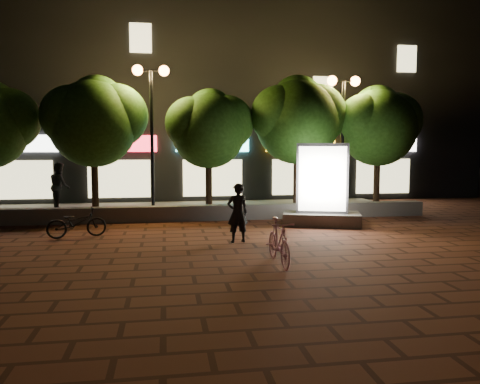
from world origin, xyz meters
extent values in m
plane|color=#592C1C|center=(0.00, 0.00, 0.00)|extent=(80.00, 80.00, 0.00)
cube|color=#615E5A|center=(0.00, 4.00, 0.25)|extent=(16.00, 0.45, 0.50)
cube|color=#615E5A|center=(0.00, 6.50, 0.04)|extent=(16.00, 5.00, 0.08)
cube|color=black|center=(0.00, 13.00, 5.00)|extent=(28.00, 8.00, 10.00)
cube|color=white|center=(-7.00, 8.94, 2.60)|extent=(3.20, 0.12, 0.70)
cube|color=beige|center=(-7.00, 8.94, 1.10)|extent=(2.60, 0.10, 1.60)
cube|color=red|center=(-3.00, 8.94, 2.60)|extent=(3.20, 0.12, 0.70)
cube|color=beige|center=(-3.00, 8.94, 1.10)|extent=(2.60, 0.10, 1.60)
cube|color=#5CEBE9|center=(1.00, 8.94, 2.60)|extent=(3.20, 0.12, 0.70)
cube|color=beige|center=(1.00, 8.94, 1.10)|extent=(2.60, 0.10, 1.60)
cube|color=#FFB20C|center=(5.00, 8.94, 2.60)|extent=(3.20, 0.12, 0.70)
cube|color=beige|center=(5.00, 8.94, 1.10)|extent=(2.60, 0.10, 1.60)
cube|color=beige|center=(9.00, 8.94, 2.60)|extent=(3.20, 0.12, 0.70)
cube|color=beige|center=(9.00, 8.94, 1.10)|extent=(2.60, 0.10, 1.60)
cube|color=beige|center=(-2.00, 8.94, 7.00)|extent=(0.90, 0.10, 1.20)
cube|color=beige|center=(6.00, 8.94, 5.00)|extent=(0.90, 0.10, 1.20)
cube|color=beige|center=(10.00, 8.94, 6.50)|extent=(0.90, 0.10, 1.20)
sphere|color=#2B5F1C|center=(-6.30, 5.60, 3.40)|extent=(2.10, 2.10, 2.10)
cylinder|color=#312013|center=(-3.50, 5.40, 1.25)|extent=(0.24, 0.24, 2.34)
sphere|color=#2B5F1C|center=(-3.50, 5.40, 3.25)|extent=(3.00, 3.00, 3.00)
sphere|color=#2B5F1C|center=(-2.75, 5.60, 3.54)|extent=(2.25, 2.25, 2.25)
sphere|color=#2B5F1C|center=(-4.17, 5.25, 3.50)|extent=(2.10, 2.10, 2.10)
sphere|color=#2B5F1C|center=(-3.40, 5.75, 4.00)|extent=(1.95, 1.95, 1.95)
cylinder|color=#312013|center=(0.50, 5.40, 1.18)|extent=(0.24, 0.24, 2.21)
sphere|color=#2B5F1C|center=(0.50, 5.40, 3.03)|extent=(2.70, 2.70, 2.70)
sphere|color=#2B5F1C|center=(1.17, 5.60, 3.33)|extent=(2.03, 2.03, 2.02)
sphere|color=#2B5F1C|center=(-0.11, 5.25, 3.28)|extent=(1.89, 1.89, 1.89)
sphere|color=#2B5F1C|center=(0.60, 5.75, 3.70)|extent=(1.76, 1.76, 1.76)
cylinder|color=#312013|center=(3.80, 5.40, 1.30)|extent=(0.24, 0.24, 2.43)
sphere|color=#2B5F1C|center=(3.80, 5.40, 3.36)|extent=(3.10, 3.10, 3.10)
sphere|color=#2B5F1C|center=(4.58, 5.60, 3.66)|extent=(2.33, 2.33, 2.33)
sphere|color=#2B5F1C|center=(3.10, 5.25, 3.61)|extent=(2.17, 2.17, 2.17)
sphere|color=#2B5F1C|center=(3.90, 5.75, 4.14)|extent=(2.01, 2.02, 2.02)
cylinder|color=#312013|center=(7.00, 5.40, 1.23)|extent=(0.24, 0.24, 2.29)
sphere|color=#2B5F1C|center=(7.00, 5.40, 3.17)|extent=(2.90, 2.90, 2.90)
sphere|color=#2B5F1C|center=(7.72, 5.60, 3.47)|extent=(2.18, 2.17, 2.17)
sphere|color=#2B5F1C|center=(6.35, 5.25, 3.42)|extent=(2.03, 2.03, 2.03)
sphere|color=#2B5F1C|center=(7.10, 5.75, 3.90)|extent=(1.89, 1.88, 1.88)
cylinder|color=black|center=(-1.50, 5.20, 2.58)|extent=(0.12, 0.12, 5.00)
cylinder|color=black|center=(-1.50, 5.20, 5.08)|extent=(0.90, 0.08, 0.08)
sphere|color=#FD863F|center=(-1.95, 5.20, 5.08)|extent=(0.36, 0.36, 0.36)
sphere|color=#FD863F|center=(-1.05, 5.20, 5.08)|extent=(0.36, 0.36, 0.36)
cylinder|color=black|center=(5.50, 5.20, 2.48)|extent=(0.12, 0.12, 4.80)
cylinder|color=black|center=(5.50, 5.20, 4.88)|extent=(0.90, 0.08, 0.08)
sphere|color=#FD863F|center=(5.05, 5.20, 4.88)|extent=(0.36, 0.36, 0.36)
sphere|color=#FD863F|center=(5.95, 5.20, 4.88)|extent=(0.36, 0.36, 0.36)
cube|color=#615E5A|center=(3.76, 2.39, 0.20)|extent=(2.61, 1.84, 0.39)
cube|color=#4C4C51|center=(3.76, 2.39, 1.48)|extent=(1.67, 0.99, 2.17)
cube|color=white|center=(3.67, 2.12, 1.48)|extent=(1.37, 0.47, 1.97)
cube|color=white|center=(3.84, 2.66, 1.48)|extent=(1.37, 0.47, 1.97)
imported|color=pink|center=(1.24, -2.24, 0.48)|extent=(0.49, 1.62, 0.97)
imported|color=black|center=(0.76, 0.20, 0.76)|extent=(0.61, 0.45, 1.52)
imported|color=black|center=(-3.44, 1.52, 0.41)|extent=(1.63, 0.91, 0.81)
imported|color=black|center=(-5.06, 7.14, 0.98)|extent=(0.96, 1.06, 1.79)
camera|label=1|loc=(-1.05, -11.45, 2.42)|focal=34.85mm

